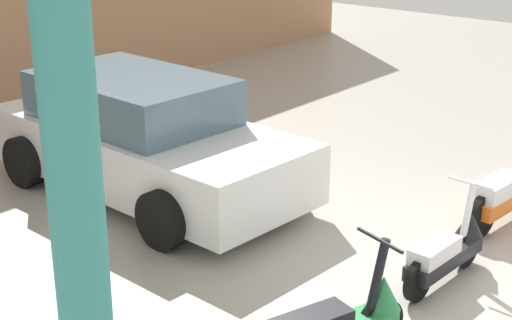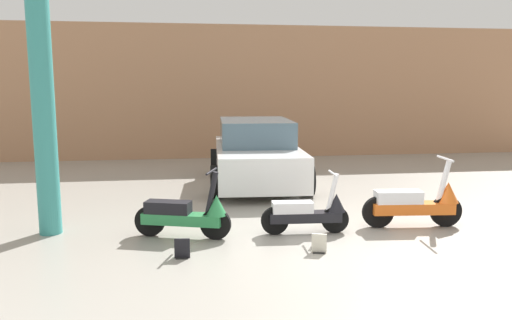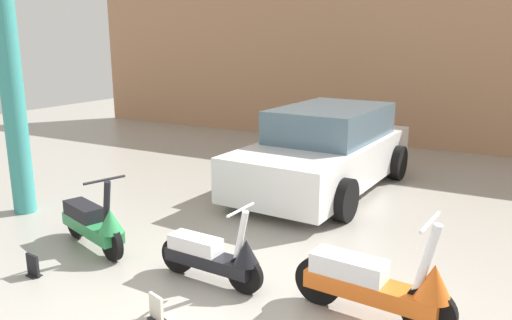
# 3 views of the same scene
# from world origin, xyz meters

# --- Properties ---
(ground_plane) EXTENTS (28.00, 28.00, 0.00)m
(ground_plane) POSITION_xyz_m (0.00, 0.00, 0.00)
(ground_plane) COLOR #9E998E
(wall_back) EXTENTS (19.60, 0.12, 4.06)m
(wall_back) POSITION_xyz_m (0.00, 8.89, 2.03)
(wall_back) COLOR tan
(wall_back) RESTS_ON ground_plane
(scooter_front_left) EXTENTS (1.42, 0.71, 1.02)m
(scooter_front_left) POSITION_xyz_m (-2.18, 0.63, 0.36)
(scooter_front_left) COLOR black
(scooter_front_left) RESTS_ON ground_plane
(scooter_front_right) EXTENTS (1.34, 0.48, 0.94)m
(scooter_front_right) POSITION_xyz_m (-0.34, 0.59, 0.33)
(scooter_front_right) COLOR black
(scooter_front_right) RESTS_ON ground_plane
(scooter_front_center) EXTENTS (1.59, 0.57, 1.11)m
(scooter_front_center) POSITION_xyz_m (1.43, 0.70, 0.39)
(scooter_front_center) COLOR black
(scooter_front_center) RESTS_ON ground_plane
(car_rear_left) EXTENTS (2.25, 4.37, 1.45)m
(car_rear_left) POSITION_xyz_m (-0.59, 4.59, 0.70)
(car_rear_left) COLOR white
(car_rear_left) RESTS_ON ground_plane
(placard_near_left_scooter) EXTENTS (0.20, 0.13, 0.26)m
(placard_near_left_scooter) POSITION_xyz_m (-2.24, -0.25, 0.11)
(placard_near_left_scooter) COLOR black
(placard_near_left_scooter) RESTS_ON ground_plane
(placard_near_right_scooter) EXTENTS (0.20, 0.16, 0.26)m
(placard_near_right_scooter) POSITION_xyz_m (-0.42, -0.29, 0.11)
(placard_near_right_scooter) COLOR black
(placard_near_right_scooter) RESTS_ON ground_plane
(support_column_side) EXTENTS (0.33, 0.33, 4.06)m
(support_column_side) POSITION_xyz_m (-4.23, 1.15, 2.03)
(support_column_side) COLOR teal
(support_column_side) RESTS_ON ground_plane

